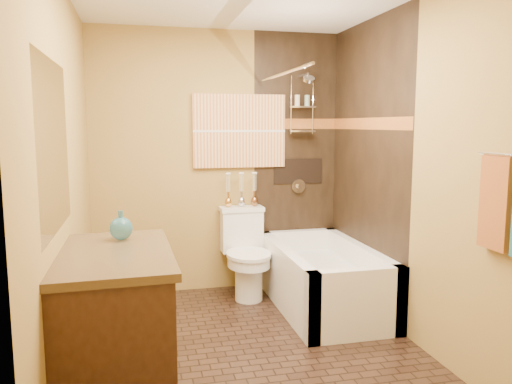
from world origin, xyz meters
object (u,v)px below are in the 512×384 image
object	(u,v)px
sunset_painting	(239,131)
bathtub	(323,283)
toilet	(246,253)
vanity	(114,330)

from	to	relation	value
sunset_painting	bathtub	xyz separation A→B (m)	(0.60, -0.73, -1.33)
toilet	vanity	size ratio (longest dim) A/B	0.78
bathtub	vanity	size ratio (longest dim) A/B	1.42
bathtub	toilet	size ratio (longest dim) A/B	1.82
sunset_painting	toilet	size ratio (longest dim) A/B	1.09
sunset_painting	toilet	bearing A→B (deg)	-90.00
bathtub	vanity	distance (m)	2.13
bathtub	toilet	bearing A→B (deg)	142.87
bathtub	toilet	world-z (taller)	toilet
bathtub	vanity	xyz separation A→B (m)	(-1.72, -1.22, 0.24)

